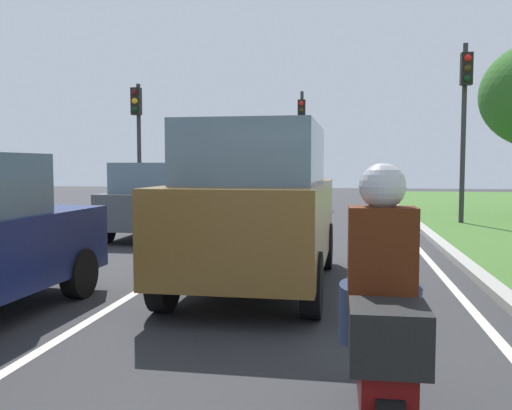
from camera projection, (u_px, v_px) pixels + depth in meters
name	position (u px, v px, depth m)	size (l,w,h in m)	color
ground_plane	(251.00, 242.00, 12.53)	(60.00, 60.00, 0.00)	#2D2D30
lane_line_center	(221.00, 241.00, 12.64)	(0.12, 32.00, 0.01)	silver
lane_line_right_edge	(416.00, 245.00, 11.96)	(0.12, 32.00, 0.01)	silver
curb_right	(440.00, 243.00, 11.88)	(0.24, 48.00, 0.12)	#9E9B93
car_suv_ahead	(258.00, 205.00, 7.80)	(2.02, 4.52, 2.28)	brown
car_hatchback_far	(156.00, 200.00, 13.39)	(1.74, 3.71, 1.78)	#474C51
motorcycle	(381.00, 357.00, 3.34)	(0.41, 1.90, 1.01)	#590A0A
rider_person	(381.00, 254.00, 3.35)	(0.50, 0.40, 1.16)	#4C1E0C
traffic_light_near_right	(465.00, 104.00, 15.76)	(0.32, 0.50, 5.18)	#2D2D2D
traffic_light_overhead_left	(137.00, 125.00, 18.69)	(0.32, 0.50, 4.46)	#2D2D2D
traffic_light_far_median	(302.00, 130.00, 23.87)	(0.32, 0.50, 4.89)	#2D2D2D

